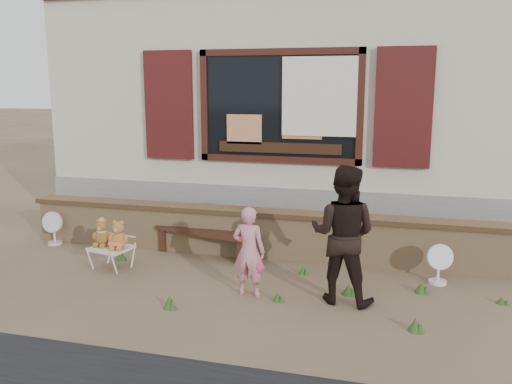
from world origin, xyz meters
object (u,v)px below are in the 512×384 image
(bench, at_px, (204,237))
(adult, at_px, (343,234))
(teddy_bear_right, at_px, (119,234))
(child, at_px, (249,251))
(teddy_bear_left, at_px, (102,232))
(folding_chair, at_px, (111,249))

(bench, height_order, adult, adult)
(teddy_bear_right, distance_m, child, 1.89)
(adult, bearing_deg, teddy_bear_left, 2.60)
(bench, xyz_separation_m, teddy_bear_right, (-0.85, -0.85, 0.21))
(teddy_bear_left, bearing_deg, adult, 5.89)
(folding_chair, bearing_deg, teddy_bear_right, 0.00)
(bench, distance_m, teddy_bear_left, 1.39)
(folding_chair, distance_m, teddy_bear_right, 0.26)
(folding_chair, xyz_separation_m, teddy_bear_right, (0.14, -0.03, 0.22))
(folding_chair, bearing_deg, bench, 51.42)
(teddy_bear_left, relative_size, teddy_bear_right, 0.96)
(child, bearing_deg, teddy_bear_right, -7.88)
(child, bearing_deg, adult, -170.44)
(teddy_bear_right, bearing_deg, adult, 6.45)
(folding_chair, xyz_separation_m, adult, (3.03, -0.30, 0.50))
(teddy_bear_right, bearing_deg, child, 0.26)
(bench, height_order, child, child)
(folding_chair, distance_m, teddy_bear_left, 0.25)
(teddy_bear_left, xyz_separation_m, adult, (3.17, -0.33, 0.29))
(folding_chair, xyz_separation_m, teddy_bear_left, (-0.14, 0.03, 0.21))
(child, height_order, adult, adult)
(teddy_bear_right, bearing_deg, folding_chair, -180.00)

